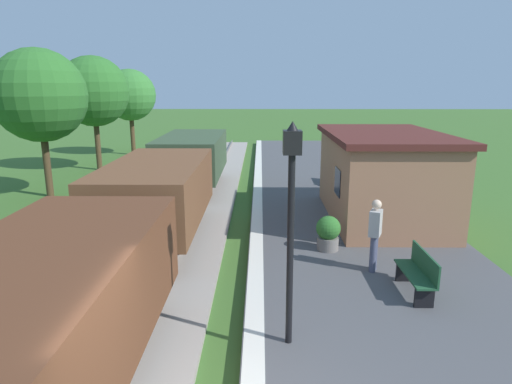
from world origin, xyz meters
TOP-DOWN VIEW (x-y plane):
  - freight_train at (-2.40, 7.76)m, footprint 2.50×19.40m
  - station_hut at (4.40, 9.61)m, footprint 3.50×5.80m
  - bench_near_hut at (3.76, 4.17)m, footprint 0.42×1.50m
  - bench_down_platform at (3.76, 14.70)m, footprint 0.42×1.50m
  - person_waiting at (3.13, 5.35)m, footprint 0.38×0.45m
  - potted_planter at (2.28, 6.68)m, footprint 0.64×0.64m
  - lamp_post_near at (0.98, 2.36)m, footprint 0.28×0.28m
  - tree_trackside_far at (-8.15, 13.33)m, footprint 3.64×3.64m
  - tree_field_left at (-8.17, 19.17)m, footprint 3.62×3.62m
  - tree_field_distant at (-7.81, 24.48)m, footprint 3.25×3.25m

SIDE VIEW (x-z plane):
  - bench_near_hut at x=3.76m, z-range 0.27..1.18m
  - bench_down_platform at x=3.76m, z-range 0.27..1.18m
  - potted_planter at x=2.28m, z-range 0.26..1.18m
  - person_waiting at x=3.13m, z-range 0.33..2.04m
  - freight_train at x=-2.40m, z-range 0.34..2.46m
  - station_hut at x=4.40m, z-range 0.26..3.04m
  - lamp_post_near at x=0.98m, z-range 0.95..4.65m
  - tree_field_distant at x=-7.81m, z-range 1.09..6.54m
  - tree_trackside_far at x=-8.15m, z-range 1.11..6.99m
  - tree_field_left at x=-8.17m, z-range 1.15..7.09m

